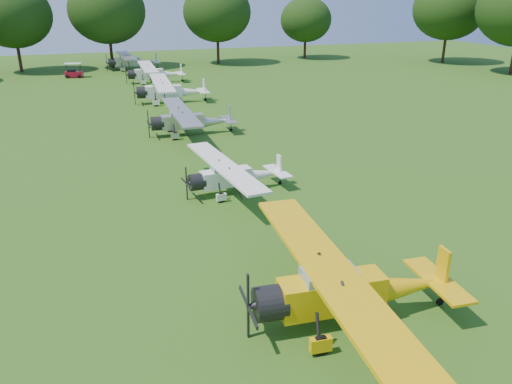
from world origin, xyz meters
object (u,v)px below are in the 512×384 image
(aircraft_3, at_px, (233,174))
(aircraft_6, at_px, (153,72))
(aircraft_2, at_px, (347,286))
(aircraft_7, at_px, (131,60))
(aircraft_4, at_px, (189,119))
(golf_cart, at_px, (74,73))
(aircraft_5, at_px, (169,89))

(aircraft_3, xyz_separation_m, aircraft_6, (1.76, 38.99, 0.25))
(aircraft_2, xyz_separation_m, aircraft_7, (0.54, 64.15, 0.04))
(aircraft_4, bearing_deg, aircraft_2, -88.62)
(golf_cart, bearing_deg, aircraft_6, -29.43)
(aircraft_3, xyz_separation_m, aircraft_4, (0.42, 12.95, 0.17))
(aircraft_2, relative_size, aircraft_6, 1.02)
(aircraft_7, bearing_deg, aircraft_5, -89.02)
(aircraft_3, height_order, aircraft_7, aircraft_7)
(aircraft_2, xyz_separation_m, aircraft_5, (1.28, 38.47, 0.03))
(aircraft_6, distance_m, aircraft_7, 12.66)
(aircraft_2, distance_m, aircraft_7, 64.15)
(aircraft_5, distance_m, golf_cart, 22.79)
(aircraft_5, relative_size, golf_cart, 4.98)
(aircraft_6, bearing_deg, aircraft_2, -89.08)
(aircraft_6, distance_m, golf_cart, 12.27)
(aircraft_3, distance_m, aircraft_5, 25.95)
(aircraft_6, relative_size, aircraft_7, 0.96)
(aircraft_5, xyz_separation_m, aircraft_6, (0.48, 13.07, -0.04))
(aircraft_2, relative_size, aircraft_5, 0.98)
(aircraft_3, relative_size, aircraft_5, 0.78)
(aircraft_5, bearing_deg, aircraft_7, 96.34)
(aircraft_2, distance_m, aircraft_4, 25.51)
(aircraft_6, height_order, golf_cart, aircraft_6)
(aircraft_2, bearing_deg, aircraft_4, 94.14)
(aircraft_2, height_order, aircraft_6, aircraft_2)
(golf_cart, bearing_deg, aircraft_2, -71.94)
(aircraft_6, bearing_deg, aircraft_3, -89.70)
(aircraft_5, bearing_deg, aircraft_6, 92.59)
(aircraft_2, xyz_separation_m, aircraft_3, (0.00, 12.55, -0.27))
(aircraft_4, bearing_deg, aircraft_5, 88.58)
(aircraft_7, bearing_deg, aircraft_3, -91.26)
(aircraft_3, bearing_deg, golf_cart, 94.51)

